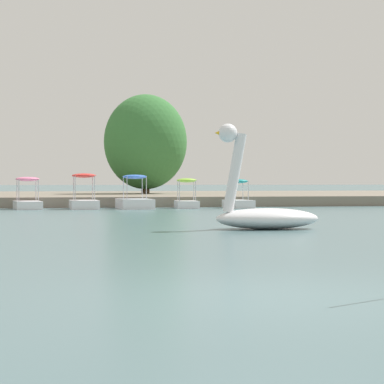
{
  "coord_description": "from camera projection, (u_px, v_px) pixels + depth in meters",
  "views": [
    {
      "loc": [
        -2.61,
        -8.55,
        1.32
      ],
      "look_at": [
        2.21,
        17.71,
        0.93
      ],
      "focal_mm": 73.83,
      "sensor_mm": 36.0,
      "label": 1
    }
  ],
  "objects": [
    {
      "name": "swan_boat",
      "position": [
        263.0,
        210.0,
        21.32
      ],
      "size": [
        2.89,
        1.52,
        2.84
      ],
      "color": "white",
      "rests_on": "ground_plane"
    },
    {
      "name": "pedal_boat_teal",
      "position": [
        238.0,
        200.0,
        38.01
      ],
      "size": [
        1.24,
        2.05,
        1.38
      ],
      "color": "white",
      "rests_on": "ground_plane"
    },
    {
      "name": "pedal_boat_pink",
      "position": [
        28.0,
        199.0,
        36.17
      ],
      "size": [
        1.41,
        2.24,
        1.48
      ],
      "color": "white",
      "rests_on": "ground_plane"
    },
    {
      "name": "ground_plane",
      "position": [
        283.0,
        297.0,
        8.89
      ],
      "size": [
        453.08,
        453.08,
        0.0
      ],
      "primitive_type": "plane",
      "color": "slate"
    },
    {
      "name": "pedal_boat_red",
      "position": [
        84.0,
        198.0,
        36.35
      ],
      "size": [
        1.34,
        2.03,
        1.64
      ],
      "color": "white",
      "rests_on": "ground_plane"
    },
    {
      "name": "pedal_boat_lime",
      "position": [
        187.0,
        199.0,
        37.6
      ],
      "size": [
        1.16,
        1.87,
        1.42
      ],
      "color": "white",
      "rests_on": "ground_plane"
    },
    {
      "name": "pedal_boat_blue",
      "position": [
        135.0,
        199.0,
        36.95
      ],
      "size": [
        1.64,
        2.48,
        1.59
      ],
      "color": "white",
      "rests_on": "ground_plane"
    },
    {
      "name": "shore_bank_far",
      "position": [
        91.0,
        198.0,
        48.62
      ],
      "size": [
        132.35,
        21.47,
        0.51
      ],
      "primitive_type": "cube",
      "color": "slate",
      "rests_on": "ground_plane"
    },
    {
      "name": "tree_willow_near_path",
      "position": [
        145.0,
        142.0,
        48.79
      ],
      "size": [
        6.62,
        6.6,
        6.14
      ],
      "color": "#4C3823",
      "rests_on": "shore_bank_far"
    }
  ]
}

